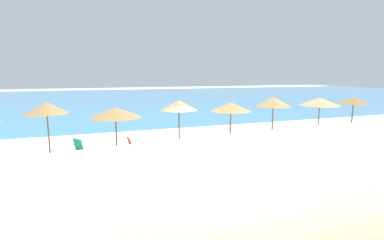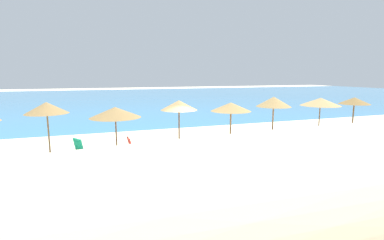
# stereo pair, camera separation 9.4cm
# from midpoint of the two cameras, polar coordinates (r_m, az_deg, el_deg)

# --- Properties ---
(ground_plane) EXTENTS (160.00, 160.00, 0.00)m
(ground_plane) POSITION_cam_midpoint_polar(r_m,az_deg,el_deg) (15.17, 0.00, -6.89)
(ground_plane) COLOR beige
(sea_water) EXTENTS (160.00, 61.78, 0.01)m
(sea_water) POSITION_cam_midpoint_polar(r_m,az_deg,el_deg) (52.40, -14.29, 4.26)
(sea_water) COLOR teal
(sea_water) RESTS_ON ground_plane
(beach_umbrella_2) EXTENTS (2.02, 2.02, 2.88)m
(beach_umbrella_2) POSITION_cam_midpoint_polar(r_m,az_deg,el_deg) (15.31, -27.38, 2.14)
(beach_umbrella_2) COLOR brown
(beach_umbrella_2) RESTS_ON ground_plane
(beach_umbrella_3) EXTENTS (2.63, 2.63, 2.53)m
(beach_umbrella_3) POSITION_cam_midpoint_polar(r_m,az_deg,el_deg) (15.15, -15.33, 1.48)
(beach_umbrella_3) COLOR brown
(beach_umbrella_3) RESTS_ON ground_plane
(beach_umbrella_4) EXTENTS (2.12, 2.12, 2.73)m
(beach_umbrella_4) POSITION_cam_midpoint_polar(r_m,az_deg,el_deg) (16.31, -2.81, 2.98)
(beach_umbrella_4) COLOR brown
(beach_umbrella_4) RESTS_ON ground_plane
(beach_umbrella_5) EXTENTS (2.48, 2.48, 2.50)m
(beach_umbrella_5) POSITION_cam_midpoint_polar(r_m,az_deg,el_deg) (17.53, 7.65, 2.63)
(beach_umbrella_5) COLOR brown
(beach_umbrella_5) RESTS_ON ground_plane
(beach_umbrella_6) EXTENTS (2.26, 2.26, 2.77)m
(beach_umbrella_6) POSITION_cam_midpoint_polar(r_m,az_deg,el_deg) (19.22, 15.91, 3.55)
(beach_umbrella_6) COLOR brown
(beach_umbrella_6) RESTS_ON ground_plane
(beach_umbrella_7) EXTENTS (2.63, 2.63, 2.64)m
(beach_umbrella_7) POSITION_cam_midpoint_polar(r_m,az_deg,el_deg) (21.06, 24.21, 3.37)
(beach_umbrella_7) COLOR brown
(beach_umbrella_7) RESTS_ON ground_plane
(beach_umbrella_8) EXTENTS (2.10, 2.10, 2.60)m
(beach_umbrella_8) POSITION_cam_midpoint_polar(r_m,az_deg,el_deg) (23.16, 29.63, 3.38)
(beach_umbrella_8) COLOR brown
(beach_umbrella_8) RESTS_ON ground_plane
(lounge_chair_0) EXTENTS (1.70, 0.76, 1.12)m
(lounge_chair_0) POSITION_cam_midpoint_polar(r_m,az_deg,el_deg) (14.34, -14.50, -6.22)
(lounge_chair_0) COLOR red
(lounge_chair_0) RESTS_ON ground_plane
(lounge_chair_1) EXTENTS (1.69, 1.44, 1.12)m
(lounge_chair_1) POSITION_cam_midpoint_polar(r_m,az_deg,el_deg) (14.75, -23.62, -6.28)
(lounge_chair_1) COLOR #199972
(lounge_chair_1) RESTS_ON ground_plane
(beach_ball) EXTENTS (0.35, 0.35, 0.35)m
(beach_ball) POSITION_cam_midpoint_polar(r_m,az_deg,el_deg) (14.38, 7.66, -7.14)
(beach_ball) COLOR red
(beach_ball) RESTS_ON ground_plane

